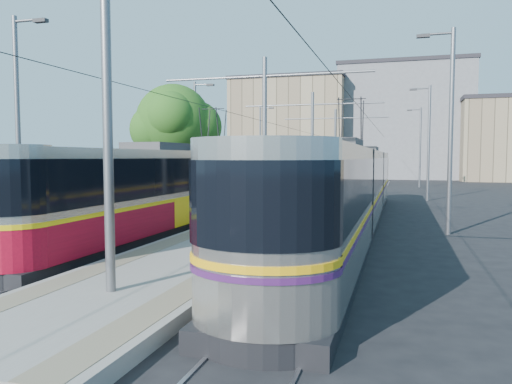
% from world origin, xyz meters
% --- Properties ---
extents(ground, '(160.00, 160.00, 0.00)m').
position_xyz_m(ground, '(0.00, 0.00, 0.00)').
color(ground, black).
rests_on(ground, ground).
extents(platform, '(4.00, 50.00, 0.30)m').
position_xyz_m(platform, '(0.00, 17.00, 0.15)').
color(platform, gray).
rests_on(platform, ground).
extents(tactile_strip_left, '(0.70, 50.00, 0.01)m').
position_xyz_m(tactile_strip_left, '(-1.45, 17.00, 0.30)').
color(tactile_strip_left, gray).
rests_on(tactile_strip_left, platform).
extents(tactile_strip_right, '(0.70, 50.00, 0.01)m').
position_xyz_m(tactile_strip_right, '(1.45, 17.00, 0.30)').
color(tactile_strip_right, gray).
rests_on(tactile_strip_right, platform).
extents(rails, '(8.71, 70.00, 0.03)m').
position_xyz_m(rails, '(0.00, 17.00, 0.02)').
color(rails, gray).
rests_on(rails, ground).
extents(track_arrow, '(1.20, 5.00, 0.01)m').
position_xyz_m(track_arrow, '(-3.60, -3.00, 0.01)').
color(track_arrow, silver).
rests_on(track_arrow, ground).
extents(tram_left, '(2.43, 30.24, 5.50)m').
position_xyz_m(tram_left, '(-3.60, 11.18, 1.71)').
color(tram_left, black).
rests_on(tram_left, ground).
extents(tram_right, '(2.43, 29.95, 5.50)m').
position_xyz_m(tram_right, '(3.60, 8.77, 1.86)').
color(tram_right, black).
rests_on(tram_right, ground).
extents(catenary, '(9.20, 70.00, 7.00)m').
position_xyz_m(catenary, '(0.00, 14.15, 4.52)').
color(catenary, slate).
rests_on(catenary, platform).
extents(street_lamps, '(15.18, 38.22, 8.00)m').
position_xyz_m(street_lamps, '(-0.00, 21.00, 4.18)').
color(street_lamps, slate).
rests_on(street_lamps, ground).
extents(shelter, '(0.97, 1.27, 2.50)m').
position_xyz_m(shelter, '(0.66, 13.65, 1.61)').
color(shelter, black).
rests_on(shelter, platform).
extents(tree, '(5.32, 4.92, 7.73)m').
position_xyz_m(tree, '(-8.17, 17.01, 5.23)').
color(tree, '#382314').
rests_on(tree, ground).
extents(building_left, '(16.32, 12.24, 14.43)m').
position_xyz_m(building_left, '(-10.00, 60.00, 7.22)').
color(building_left, gray).
rests_on(building_left, ground).
extents(building_centre, '(18.36, 14.28, 16.26)m').
position_xyz_m(building_centre, '(6.00, 64.00, 8.14)').
color(building_centre, slate).
rests_on(building_centre, ground).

